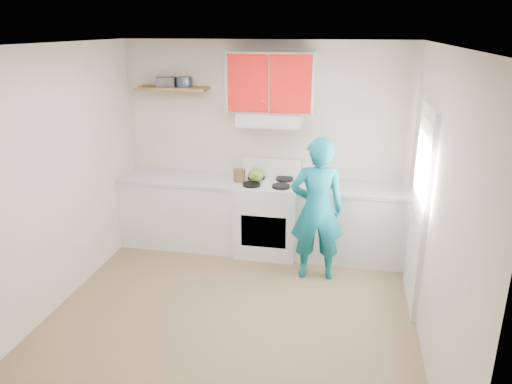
% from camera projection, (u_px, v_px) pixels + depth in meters
% --- Properties ---
extents(floor, '(3.80, 3.80, 0.00)m').
position_uv_depth(floor, '(230.00, 318.00, 4.80)').
color(floor, brown).
rests_on(floor, ground).
extents(ceiling, '(3.60, 3.80, 0.04)m').
position_uv_depth(ceiling, '(225.00, 45.00, 3.95)').
color(ceiling, white).
rests_on(ceiling, floor).
extents(back_wall, '(3.60, 0.04, 2.60)m').
position_uv_depth(back_wall, '(265.00, 146.00, 6.14)').
color(back_wall, beige).
rests_on(back_wall, floor).
extents(front_wall, '(3.60, 0.04, 2.60)m').
position_uv_depth(front_wall, '(141.00, 308.00, 2.61)').
color(front_wall, beige).
rests_on(front_wall, floor).
extents(left_wall, '(0.04, 3.80, 2.60)m').
position_uv_depth(left_wall, '(49.00, 183.00, 4.71)').
color(left_wall, beige).
rests_on(left_wall, floor).
extents(right_wall, '(0.04, 3.80, 2.60)m').
position_uv_depth(right_wall, '(436.00, 208.00, 4.04)').
color(right_wall, beige).
rests_on(right_wall, floor).
extents(door, '(0.05, 0.85, 2.05)m').
position_uv_depth(door, '(419.00, 209.00, 4.79)').
color(door, white).
rests_on(door, floor).
extents(door_glass, '(0.01, 0.55, 0.95)m').
position_uv_depth(door_glass, '(421.00, 168.00, 4.65)').
color(door_glass, white).
rests_on(door_glass, door).
extents(counter_left, '(1.52, 0.60, 0.90)m').
position_uv_depth(counter_left, '(183.00, 211.00, 6.33)').
color(counter_left, silver).
rests_on(counter_left, floor).
extents(counter_right, '(1.32, 0.60, 0.90)m').
position_uv_depth(counter_right, '(352.00, 224.00, 5.93)').
color(counter_right, silver).
rests_on(counter_right, floor).
extents(stove, '(0.76, 0.65, 0.92)m').
position_uv_depth(stove, '(268.00, 218.00, 6.09)').
color(stove, white).
rests_on(stove, floor).
extents(range_hood, '(0.76, 0.44, 0.15)m').
position_uv_depth(range_hood, '(270.00, 119.00, 5.79)').
color(range_hood, silver).
rests_on(range_hood, back_wall).
extents(upper_cabinets, '(1.02, 0.33, 0.70)m').
position_uv_depth(upper_cabinets, '(271.00, 82.00, 5.70)').
color(upper_cabinets, red).
rests_on(upper_cabinets, back_wall).
extents(shelf, '(0.90, 0.30, 0.04)m').
position_uv_depth(shelf, '(172.00, 88.00, 5.98)').
color(shelf, brown).
rests_on(shelf, back_wall).
extents(books, '(0.26, 0.22, 0.12)m').
position_uv_depth(books, '(166.00, 82.00, 5.94)').
color(books, '#40383B').
rests_on(books, shelf).
extents(tin, '(0.22, 0.22, 0.12)m').
position_uv_depth(tin, '(184.00, 82.00, 5.93)').
color(tin, '#333D4C').
rests_on(tin, shelf).
extents(kettle, '(0.21, 0.21, 0.16)m').
position_uv_depth(kettle, '(256.00, 175.00, 5.99)').
color(kettle, '#5D8B27').
rests_on(kettle, stove).
extents(crock, '(0.15, 0.15, 0.17)m').
position_uv_depth(crock, '(239.00, 176.00, 5.98)').
color(crock, '#4E3A22').
rests_on(crock, counter_left).
extents(cutting_board, '(0.34, 0.25, 0.02)m').
position_uv_depth(cutting_board, '(342.00, 191.00, 5.70)').
color(cutting_board, olive).
rests_on(cutting_board, counter_right).
extents(silicone_mat, '(0.34, 0.31, 0.01)m').
position_uv_depth(silicone_mat, '(372.00, 190.00, 5.74)').
color(silicone_mat, red).
rests_on(silicone_mat, counter_right).
extents(person, '(0.65, 0.47, 1.64)m').
position_uv_depth(person, '(317.00, 210.00, 5.35)').
color(person, '#0D6A79').
rests_on(person, floor).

